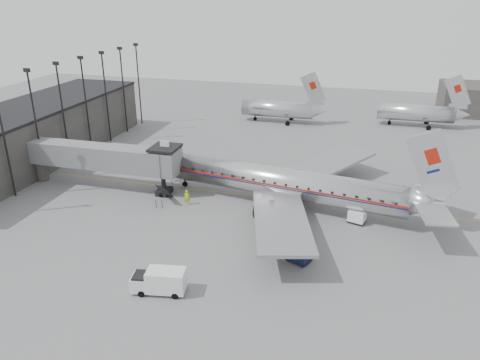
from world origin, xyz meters
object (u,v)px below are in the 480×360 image
Objects in this scene: baggage_cart_navy at (299,254)px; ramp_worker at (187,197)px; service_van at (159,281)px; baggage_cart_white at (357,216)px; airliner at (289,183)px.

baggage_cart_navy is 1.35× the size of ramp_worker.
service_van is 17.89m from ramp_worker.
service_van is 2.21× the size of baggage_cart_white.
baggage_cart_navy is 11.11m from baggage_cart_white.
baggage_cart_navy is at bearing 26.90° from service_van.
baggage_cart_white is (5.07, 9.88, -0.09)m from baggage_cart_navy.
airliner is 7.43× the size of service_van.
service_van reaches higher than ramp_worker.
baggage_cart_navy is (11.02, 8.13, -0.28)m from service_van.
service_van is (-7.76, -20.37, -1.78)m from airliner.
baggage_cart_navy is 17.83m from ramp_worker.
ramp_worker is (-4.21, 17.39, -0.21)m from service_van.
airliner is at bearing 128.06° from baggage_cart_navy.
airliner is 16.43× the size of baggage_cart_white.
ramp_worker is at bearing -157.09° from airliner.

